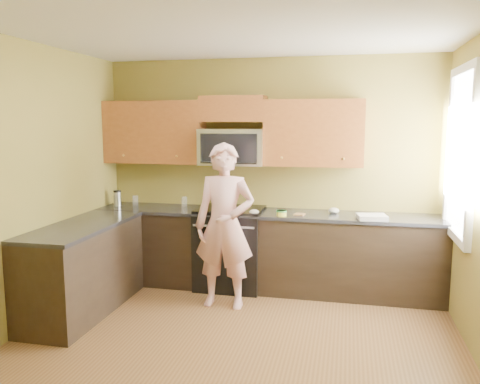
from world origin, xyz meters
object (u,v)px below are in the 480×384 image
(microwave, at_px, (233,165))
(woman, at_px, (225,226))
(frying_pan, at_px, (223,212))
(butter_tub, at_px, (281,216))
(travel_mug, at_px, (118,206))
(stove, at_px, (230,248))

(microwave, bearing_deg, woman, -83.34)
(frying_pan, distance_m, butter_tub, 0.66)
(woman, relative_size, travel_mug, 8.94)
(microwave, relative_size, frying_pan, 1.79)
(frying_pan, bearing_deg, microwave, 104.22)
(butter_tub, bearing_deg, stove, 162.91)
(microwave, xyz_separation_m, woman, (0.08, -0.73, -0.58))
(butter_tub, distance_m, travel_mug, 2.08)
(butter_tub, bearing_deg, frying_pan, -175.46)
(frying_pan, bearing_deg, butter_tub, 23.42)
(butter_tub, xyz_separation_m, travel_mug, (-2.07, 0.20, 0.00))
(stove, relative_size, microwave, 1.25)
(stove, bearing_deg, travel_mug, 179.62)
(woman, bearing_deg, stove, 97.91)
(woman, height_order, frying_pan, woman)
(microwave, relative_size, travel_mug, 3.91)
(stove, relative_size, woman, 0.55)
(woman, relative_size, butter_tub, 15.29)
(woman, bearing_deg, frying_pan, 107.78)
(stove, xyz_separation_m, microwave, (0.00, 0.12, 0.97))
(frying_pan, distance_m, travel_mug, 1.43)
(frying_pan, xyz_separation_m, butter_tub, (0.66, 0.05, -0.03))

